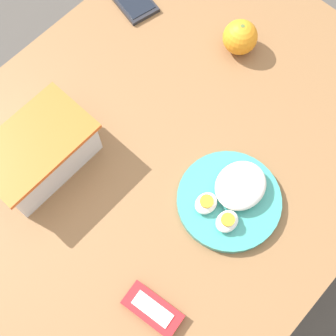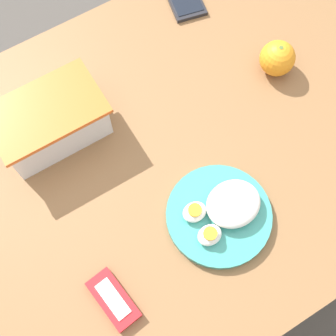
# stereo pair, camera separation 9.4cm
# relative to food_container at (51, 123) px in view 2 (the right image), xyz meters

# --- Properties ---
(ground_plane) EXTENTS (10.00, 10.00, 0.00)m
(ground_plane) POSITION_rel_food_container_xyz_m (0.18, -0.16, -0.81)
(ground_plane) COLOR #4C4742
(table) EXTENTS (1.12, 0.83, 0.77)m
(table) POSITION_rel_food_container_xyz_m (0.18, -0.16, -0.14)
(table) COLOR brown
(table) RESTS_ON ground_plane
(food_container) EXTENTS (0.23, 0.14, 0.11)m
(food_container) POSITION_rel_food_container_xyz_m (0.00, 0.00, 0.00)
(food_container) COLOR white
(food_container) RESTS_ON table
(orange_fruit) EXTENTS (0.08, 0.08, 0.08)m
(orange_fruit) POSITION_rel_food_container_xyz_m (0.49, -0.11, -0.01)
(orange_fruit) COLOR orange
(orange_fruit) RESTS_ON table
(rice_plate) EXTENTS (0.21, 0.21, 0.06)m
(rice_plate) POSITION_rel_food_container_xyz_m (0.20, -0.33, -0.03)
(rice_plate) COLOR teal
(rice_plate) RESTS_ON table
(candy_bar) EXTENTS (0.06, 0.12, 0.02)m
(candy_bar) POSITION_rel_food_container_xyz_m (-0.06, -0.37, -0.04)
(candy_bar) COLOR red
(candy_bar) RESTS_ON table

